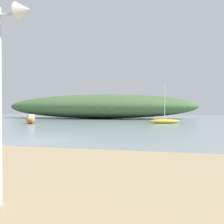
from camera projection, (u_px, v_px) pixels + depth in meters
The scene contains 4 objects.
ground_plane at pixel (45, 140), 14.05m from camera, with size 120.00×120.00×0.00m, color gray.
distant_hill at pixel (98, 106), 46.07m from camera, with size 36.65×11.46×4.53m, color #476B3D.
motorboat_outer_mooring at pixel (31, 120), 30.13m from camera, with size 2.47×2.54×1.15m.
sailboat_by_sandbar at pixel (165, 121), 30.49m from camera, with size 4.03×2.34×4.93m.
Camera 1 is at (6.87, -12.83, 1.83)m, focal length 38.86 mm.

